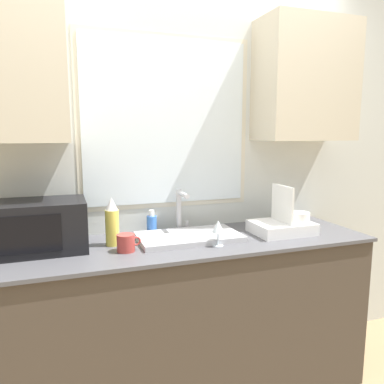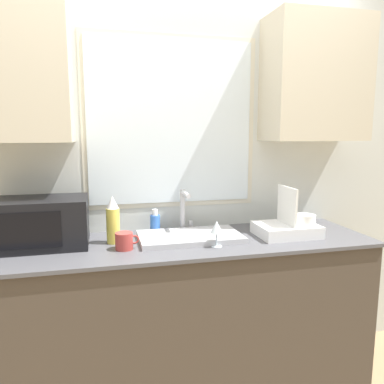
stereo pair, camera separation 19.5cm
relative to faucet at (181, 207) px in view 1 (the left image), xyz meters
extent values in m
cube|color=#42382D|center=(-0.05, -0.19, -0.63)|extent=(2.13, 0.60, 0.91)
cube|color=#4C4C51|center=(-0.05, -0.19, -0.16)|extent=(2.16, 0.63, 0.02)
cube|color=silver|center=(-0.05, 0.14, 0.22)|extent=(6.00, 0.06, 2.60)
cube|color=beige|center=(-0.05, 0.11, 0.50)|extent=(1.07, 0.01, 1.04)
cube|color=silver|center=(-0.05, 0.11, 0.50)|extent=(1.01, 0.01, 0.98)
cube|color=beige|center=(-0.92, -0.05, 0.77)|extent=(0.61, 0.32, 0.74)
cube|color=beige|center=(0.81, -0.05, 0.77)|extent=(0.61, 0.32, 0.74)
cube|color=#B2B2B7|center=(0.00, -0.17, -0.14)|extent=(0.57, 0.32, 0.03)
cylinder|color=#B7B7BC|center=(0.00, 0.02, -0.02)|extent=(0.03, 0.03, 0.26)
cylinder|color=#B7B7BC|center=(0.00, -0.06, 0.09)|extent=(0.03, 0.17, 0.03)
cylinder|color=#B7B7BC|center=(0.05, 0.02, -0.12)|extent=(0.02, 0.02, 0.06)
cube|color=black|center=(-0.80, -0.11, -0.02)|extent=(0.49, 0.32, 0.26)
cube|color=black|center=(-0.84, -0.27, -0.02)|extent=(0.32, 0.01, 0.18)
cube|color=white|center=(0.56, -0.23, -0.12)|extent=(0.35, 0.26, 0.07)
cube|color=white|center=(0.56, -0.23, 0.03)|extent=(0.01, 0.22, 0.22)
cylinder|color=white|center=(0.66, -0.27, -0.05)|extent=(0.12, 0.12, 0.06)
cylinder|color=#D8CC4C|center=(-0.43, -0.14, -0.06)|extent=(0.07, 0.07, 0.19)
cone|color=silver|center=(-0.43, -0.14, 0.07)|extent=(0.07, 0.07, 0.07)
cylinder|color=blue|center=(-0.17, 0.02, -0.10)|extent=(0.06, 0.06, 0.11)
cylinder|color=white|center=(-0.17, 0.02, -0.03)|extent=(0.03, 0.03, 0.04)
cylinder|color=#A53833|center=(-0.38, -0.27, -0.11)|extent=(0.09, 0.09, 0.09)
torus|color=#A53833|center=(-0.32, -0.27, -0.11)|extent=(0.05, 0.01, 0.05)
cylinder|color=silver|center=(0.10, -0.34, -0.15)|extent=(0.06, 0.06, 0.00)
cylinder|color=silver|center=(0.10, -0.34, -0.11)|extent=(0.01, 0.01, 0.07)
cone|color=silver|center=(0.10, -0.34, -0.05)|extent=(0.06, 0.06, 0.06)
camera|label=1|loc=(-0.67, -2.11, 0.44)|focal=35.00mm
camera|label=2|loc=(-0.48, -2.17, 0.44)|focal=35.00mm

